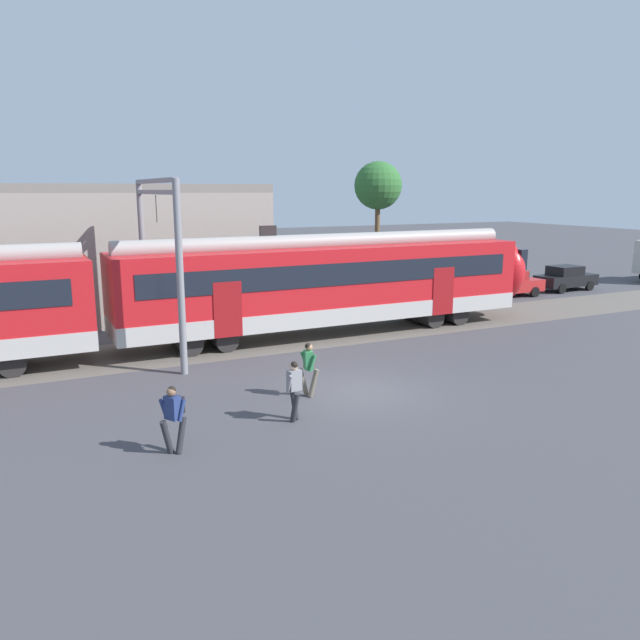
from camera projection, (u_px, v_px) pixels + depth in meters
name	position (u px, v px, depth m)	size (l,w,h in m)	color
ground_plane	(357.00, 391.00, 19.37)	(160.00, 160.00, 0.00)	#424247
track_bed	(54.00, 364.00, 22.31)	(80.00, 4.40, 0.01)	#605951
commuter_train	(122.00, 297.00, 22.91)	(38.05, 3.07, 4.73)	#B7B2AD
pedestrian_navy	(174.00, 413.00, 14.61)	(0.71, 0.50, 1.67)	#28282D
pedestrian_grey	(294.00, 387.00, 16.69)	(0.54, 0.69, 1.67)	#28282D
pedestrian_green	(308.00, 366.00, 18.68)	(0.61, 0.61, 1.67)	#6B6051
parked_car_red	(509.00, 283.00, 36.43)	(4.04, 1.84, 1.54)	#B22323
parked_car_black	(566.00, 278.00, 38.67)	(4.06, 1.87, 1.54)	black
catenary_gantry	(158.00, 240.00, 23.12)	(0.24, 6.64, 6.53)	gray
background_building	(101.00, 253.00, 29.37)	(15.52, 5.00, 9.20)	gray
street_tree_right	(378.00, 187.00, 39.46)	(3.02, 3.02, 7.92)	brown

